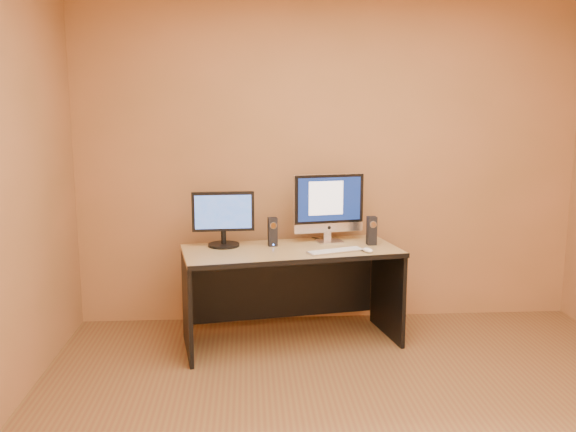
{
  "coord_description": "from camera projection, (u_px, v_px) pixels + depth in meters",
  "views": [
    {
      "loc": [
        -0.66,
        -2.81,
        1.7
      ],
      "look_at": [
        -0.38,
        1.35,
        0.97
      ],
      "focal_mm": 38.0,
      "sensor_mm": 36.0,
      "label": 1
    }
  ],
  "objects": [
    {
      "name": "walls",
      "position": [
        387.0,
        195.0,
        2.87
      ],
      "size": [
        4.0,
        4.0,
        2.6
      ],
      "primitive_type": null,
      "color": "#A96E44",
      "rests_on": "ground"
    },
    {
      "name": "desk",
      "position": [
        291.0,
        296.0,
        4.43
      ],
      "size": [
        1.62,
        0.92,
        0.71
      ],
      "primitive_type": null,
      "rotation": [
        0.0,
        0.0,
        0.17
      ],
      "color": "tan",
      "rests_on": "ground"
    },
    {
      "name": "imac",
      "position": [
        330.0,
        208.0,
        4.56
      ],
      "size": [
        0.57,
        0.3,
        0.53
      ],
      "primitive_type": null,
      "rotation": [
        0.0,
        0.0,
        0.19
      ],
      "color": "silver",
      "rests_on": "desk"
    },
    {
      "name": "second_monitor",
      "position": [
        223.0,
        219.0,
        4.42
      ],
      "size": [
        0.47,
        0.25,
        0.4
      ],
      "primitive_type": null,
      "rotation": [
        0.0,
        0.0,
        0.06
      ],
      "color": "black",
      "rests_on": "desk"
    },
    {
      "name": "speaker_left",
      "position": [
        273.0,
        232.0,
        4.45
      ],
      "size": [
        0.07,
        0.08,
        0.21
      ],
      "primitive_type": null,
      "rotation": [
        0.0,
        0.0,
        0.12
      ],
      "color": "black",
      "rests_on": "desk"
    },
    {
      "name": "speaker_right",
      "position": [
        372.0,
        231.0,
        4.49
      ],
      "size": [
        0.07,
        0.07,
        0.21
      ],
      "primitive_type": null,
      "rotation": [
        0.0,
        0.0,
        0.08
      ],
      "color": "black",
      "rests_on": "desk"
    },
    {
      "name": "keyboard",
      "position": [
        336.0,
        251.0,
        4.27
      ],
      "size": [
        0.42,
        0.25,
        0.02
      ],
      "primitive_type": "cube",
      "rotation": [
        0.0,
        0.0,
        0.36
      ],
      "color": "silver",
      "rests_on": "desk"
    },
    {
      "name": "mouse",
      "position": [
        368.0,
        250.0,
        4.26
      ],
      "size": [
        0.09,
        0.11,
        0.03
      ],
      "primitive_type": "ellipsoid",
      "rotation": [
        0.0,
        0.0,
        0.37
      ],
      "color": "white",
      "rests_on": "desk"
    },
    {
      "name": "cable_a",
      "position": [
        322.0,
        239.0,
        4.67
      ],
      "size": [
        0.14,
        0.17,
        0.01
      ],
      "primitive_type": "cylinder",
      "rotation": [
        1.57,
        0.0,
        0.68
      ],
      "color": "black",
      "rests_on": "desk"
    },
    {
      "name": "cable_b",
      "position": [
        322.0,
        239.0,
        4.67
      ],
      "size": [
        0.03,
        0.17,
        0.01
      ],
      "primitive_type": "cylinder",
      "rotation": [
        1.57,
        0.0,
        -0.14
      ],
      "color": "black",
      "rests_on": "desk"
    }
  ]
}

